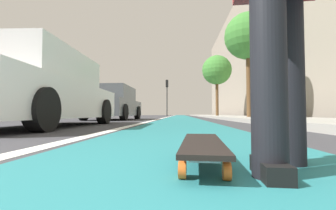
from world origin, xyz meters
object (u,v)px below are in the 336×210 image
parked_car_mid (114,104)px  street_tree_far (217,70)px  street_tree_mid (248,37)px  traffic_light (167,91)px  parked_car_near (41,91)px  skateboard (202,145)px

parked_car_mid → street_tree_far: bearing=-34.6°
street_tree_mid → traffic_light: bearing=16.9°
parked_car_near → parked_car_mid: (5.69, 0.22, 0.01)m
parked_car_mid → traffic_light: bearing=-5.9°
parked_car_mid → skateboard: bearing=-160.7°
traffic_light → skateboard: bearing=-176.2°
traffic_light → parked_car_mid: bearing=174.1°
parked_car_near → street_tree_far: bearing=-21.9°
parked_car_mid → street_tree_mid: (0.13, -6.05, 3.01)m
parked_car_near → traffic_light: (20.61, -1.33, 2.10)m
skateboard → parked_car_mid: size_ratio=0.20×
skateboard → traffic_light: traffic_light is taller
parked_car_near → street_tree_mid: 8.77m
parked_car_near → parked_car_mid: parked_car_mid is taller
skateboard → parked_car_mid: bearing=19.3°
traffic_light → street_tree_far: street_tree_far is taller
street_tree_mid → street_tree_far: bearing=-0.0°
parked_car_near → street_tree_far: size_ratio=0.87×
parked_car_near → street_tree_mid: street_tree_mid is taller
parked_car_near → skateboard: bearing=-137.8°
skateboard → parked_car_near: 4.35m
parked_car_mid → traffic_light: (14.92, -1.55, 2.09)m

